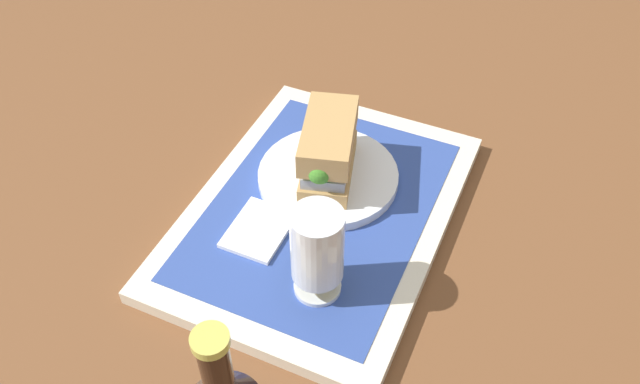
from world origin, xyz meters
TOP-DOWN VIEW (x-y plane):
  - ground_plane at (0.00, 0.00)m, footprint 3.00×3.00m
  - tray at (0.00, 0.00)m, footprint 0.44×0.32m
  - placemat at (0.00, 0.00)m, footprint 0.38×0.27m
  - plate at (-0.05, -0.01)m, footprint 0.19×0.19m
  - sandwich at (-0.05, -0.01)m, footprint 0.14×0.10m
  - beer_glass at (0.12, 0.05)m, footprint 0.06×0.06m
  - napkin_folded at (0.07, -0.05)m, footprint 0.09×0.07m

SIDE VIEW (x-z plane):
  - ground_plane at x=0.00m, z-range 0.00..0.00m
  - tray at x=0.00m, z-range 0.00..0.02m
  - placemat at x=0.00m, z-range 0.02..0.02m
  - napkin_folded at x=0.07m, z-range 0.02..0.03m
  - plate at x=-0.05m, z-range 0.02..0.04m
  - sandwich at x=-0.05m, z-range 0.04..0.12m
  - beer_glass at x=0.12m, z-range 0.03..0.15m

